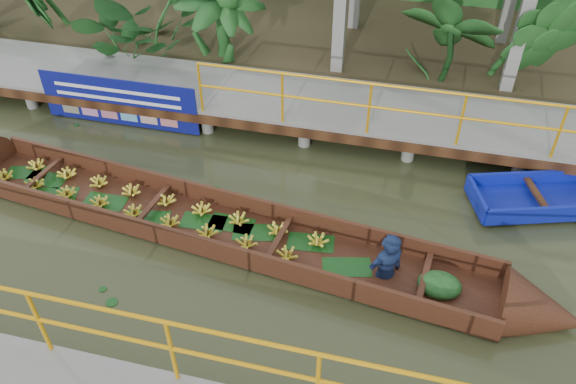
# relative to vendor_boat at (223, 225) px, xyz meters

# --- Properties ---
(ground) EXTENTS (80.00, 80.00, 0.00)m
(ground) POSITION_rel_vendor_boat_xyz_m (-0.30, 0.09, -0.20)
(ground) COLOR #272D16
(ground) RESTS_ON ground
(land_strip) EXTENTS (30.00, 8.00, 0.45)m
(land_strip) POSITION_rel_vendor_boat_xyz_m (-0.30, 7.59, 0.02)
(land_strip) COLOR #302518
(land_strip) RESTS_ON ground
(far_dock) EXTENTS (16.00, 2.06, 1.66)m
(far_dock) POSITION_rel_vendor_boat_xyz_m (-0.28, 3.51, 0.28)
(far_dock) COLOR slate
(far_dock) RESTS_ON ground
(vendor_boat) EXTENTS (11.17, 2.46, 2.04)m
(vendor_boat) POSITION_rel_vendor_boat_xyz_m (0.00, 0.00, 0.00)
(vendor_boat) COLOR #36190E
(vendor_boat) RESTS_ON ground
(blue_banner) EXTENTS (3.32, 0.04, 1.04)m
(blue_banner) POSITION_rel_vendor_boat_xyz_m (-3.05, 2.57, 0.36)
(blue_banner) COLOR navy
(blue_banner) RESTS_ON ground
(tropical_plants) EXTENTS (14.38, 1.38, 1.72)m
(tropical_plants) POSITION_rel_vendor_boat_xyz_m (-2.05, 5.39, 1.11)
(tropical_plants) COLOR #133B16
(tropical_plants) RESTS_ON ground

